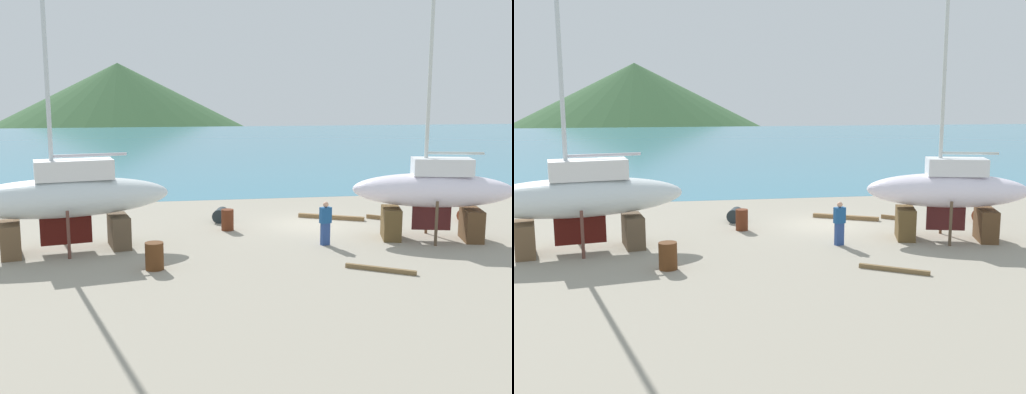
% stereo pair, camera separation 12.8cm
% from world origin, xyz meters
% --- Properties ---
extents(ground_plane, '(44.64, 44.64, 0.00)m').
position_xyz_m(ground_plane, '(0.00, -3.94, 0.00)').
color(ground_plane, gray).
extents(sea_water, '(147.08, 74.50, 0.01)m').
position_xyz_m(sea_water, '(0.00, 44.48, 0.00)').
color(sea_water, teal).
rests_on(sea_water, ground).
extents(headland_hill, '(103.44, 103.44, 25.95)m').
position_xyz_m(headland_hill, '(-15.07, 127.36, 0.00)').
color(headland_hill, '#30552F').
rests_on(headland_hill, ground).
extents(sailboat_small_center, '(6.78, 3.59, 9.93)m').
position_xyz_m(sailboat_small_center, '(4.27, -3.54, 1.98)').
color(sailboat_small_center, brown).
rests_on(sailboat_small_center, ground).
extents(sailboat_large_starboard, '(8.16, 3.62, 13.83)m').
position_xyz_m(sailboat_large_starboard, '(-10.27, -3.07, 2.09)').
color(sailboat_large_starboard, brown).
rests_on(sailboat_large_starboard, ground).
extents(worker, '(0.49, 0.34, 1.75)m').
position_xyz_m(worker, '(-0.32, -3.75, 0.91)').
color(worker, navy).
rests_on(worker, ground).
extents(barrel_tipped_right, '(0.72, 0.72, 0.93)m').
position_xyz_m(barrel_tipped_right, '(-3.83, -0.48, 0.47)').
color(barrel_tipped_right, '#5C2A17').
rests_on(barrel_tipped_right, ground).
extents(barrel_tipped_center, '(1.08, 1.04, 0.63)m').
position_xyz_m(barrel_tipped_center, '(7.51, -0.45, 0.32)').
color(barrel_tipped_center, brown).
rests_on(barrel_tipped_center, ground).
extents(barrel_rust_mid, '(0.89, 1.09, 0.63)m').
position_xyz_m(barrel_rust_mid, '(-3.93, 1.38, 0.31)').
color(barrel_rust_mid, '#212A2E').
rests_on(barrel_rust_mid, ground).
extents(barrel_rust_near, '(0.80, 0.80, 0.95)m').
position_xyz_m(barrel_rust_near, '(-7.02, -6.08, 0.47)').
color(barrel_rust_near, '#543017').
rests_on(barrel_rust_near, ground).
extents(timber_long_fore, '(1.07, 0.94, 0.19)m').
position_xyz_m(timber_long_fore, '(3.61, 0.58, 0.09)').
color(timber_long_fore, brown).
rests_on(timber_long_fore, ground).
extents(timber_plank_far, '(2.10, 1.45, 0.15)m').
position_xyz_m(timber_plank_far, '(0.54, -7.57, 0.07)').
color(timber_plank_far, brown).
rests_on(timber_plank_far, ground).
extents(timber_short_cross, '(2.92, 1.65, 0.19)m').
position_xyz_m(timber_short_cross, '(1.35, 1.11, 0.09)').
color(timber_short_cross, brown).
rests_on(timber_short_cross, ground).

